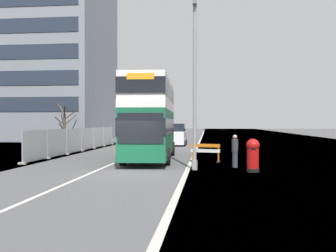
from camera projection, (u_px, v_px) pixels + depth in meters
The scene contains 13 objects.
ground at pixel (142, 174), 17.91m from camera, with size 140.00×280.00×0.10m.
double_decker_bus at pixel (151, 118), 24.50m from camera, with size 3.20×11.05×5.09m.
lamppost_foreground at pixel (195, 90), 19.05m from camera, with size 0.29×0.70×8.52m.
red_pillar_postbox at pixel (253, 154), 18.29m from camera, with size 0.64×0.64×1.61m.
roadworks_barrier at pixel (205, 151), 23.02m from camera, with size 1.83×0.83×1.10m.
construction_site_fence at pixel (81, 140), 31.77m from camera, with size 0.44×20.60×1.99m.
car_oncoming_near at pixel (177, 135), 39.78m from camera, with size 2.02×4.59×2.31m.
car_receding_mid at pixel (145, 133), 47.20m from camera, with size 2.02×4.30×2.26m.
bare_tree_far_verge_near at pixel (64, 125), 43.99m from camera, with size 2.36×2.57×4.66m.
bare_tree_far_verge_mid at pixel (85, 125), 63.05m from camera, with size 3.22×2.75×4.40m.
bare_tree_far_verge_far at pixel (94, 122), 61.59m from camera, with size 3.00×1.82×5.04m.
pedestrian_at_kerb at pixel (235, 151), 20.15m from camera, with size 0.34×0.34×1.75m.
backdrop_office_block at pixel (17, 51), 54.96m from camera, with size 25.85×16.61×25.77m.
Camera 1 is at (3.67, -17.55, 2.38)m, focal length 40.34 mm.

